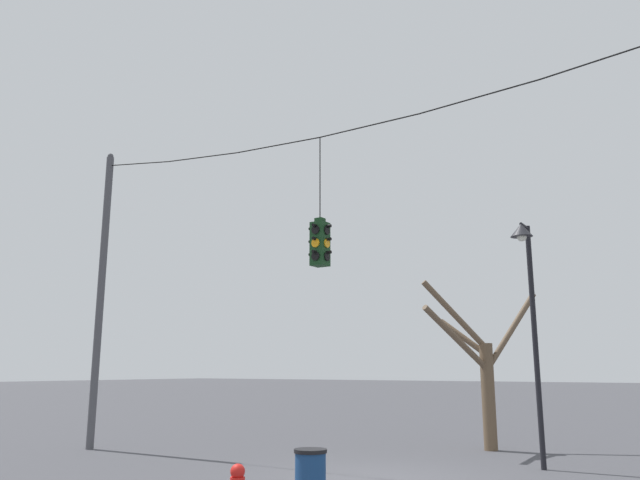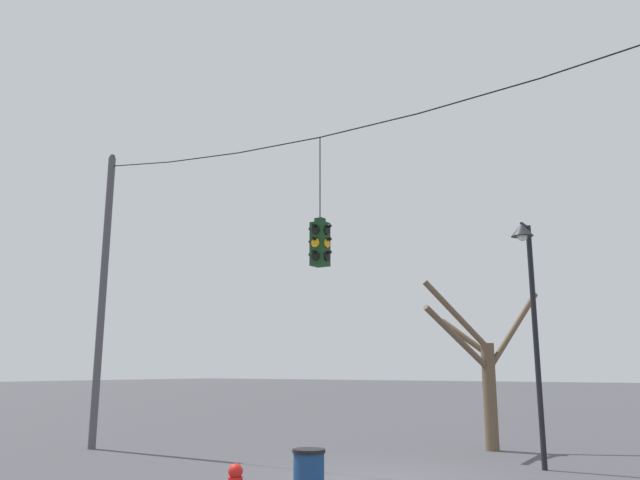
# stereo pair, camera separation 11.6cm
# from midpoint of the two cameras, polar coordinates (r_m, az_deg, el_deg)

# --- Properties ---
(ground_plane) EXTENTS (200.00, 200.00, 0.00)m
(ground_plane) POSITION_cam_midpoint_polar(r_m,az_deg,el_deg) (13.36, 5.03, -20.87)
(ground_plane) COLOR #424247
(utility_pole_left) EXTENTS (0.21, 0.21, 8.45)m
(utility_pole_left) POSITION_cam_midpoint_polar(r_m,az_deg,el_deg) (18.93, -19.59, -4.72)
(utility_pole_left) COLOR #4C4C51
(utility_pole_left) RESTS_ON ground_plane
(span_wire) EXTENTS (17.43, 0.03, 0.71)m
(span_wire) POSITION_cam_midpoint_polar(r_m,az_deg,el_deg) (14.11, 4.06, 11.20)
(span_wire) COLOR black
(traffic_light_near_left_pole) EXTENTS (0.58, 0.58, 3.02)m
(traffic_light_near_left_pole) POSITION_cam_midpoint_polar(r_m,az_deg,el_deg) (13.92, -0.24, -0.26)
(traffic_light_near_left_pole) COLOR #143819
(street_lamp) EXTENTS (0.49, 0.85, 5.40)m
(street_lamp) POSITION_cam_midpoint_polar(r_m,az_deg,el_deg) (14.81, 18.27, -3.88)
(street_lamp) COLOR black
(street_lamp) RESTS_ON ground_plane
(bare_tree) EXTENTS (2.57, 3.40, 4.55)m
(bare_tree) POSITION_cam_midpoint_polar(r_m,az_deg,el_deg) (17.92, 14.40, -11.37)
(bare_tree) COLOR brown
(bare_tree) RESTS_ON ground_plane
(trash_bin) EXTENTS (0.54, 0.54, 0.86)m
(trash_bin) POSITION_cam_midpoint_polar(r_m,az_deg,el_deg) (10.73, -1.22, -20.82)
(trash_bin) COLOR navy
(trash_bin) RESTS_ON ground_plane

